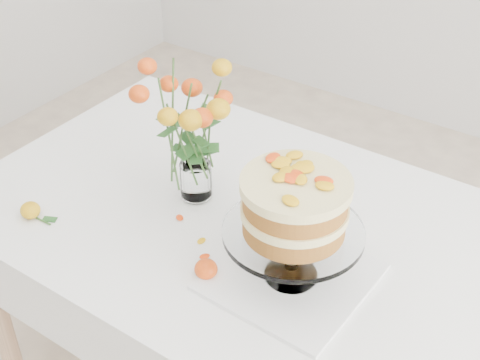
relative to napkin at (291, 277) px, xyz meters
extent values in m
cube|color=tan|center=(-0.22, 0.13, -0.03)|extent=(1.40, 0.90, 0.04)
cylinder|color=tan|center=(-0.84, 0.50, -0.41)|extent=(0.06, 0.06, 0.71)
cube|color=white|center=(-0.22, 0.13, -0.01)|extent=(1.42, 0.92, 0.01)
cube|color=white|center=(-0.22, 0.59, -0.11)|extent=(1.42, 0.01, 0.20)
cube|color=white|center=(-0.93, 0.13, -0.11)|extent=(0.01, 0.92, 0.20)
cube|color=white|center=(0.00, 0.00, 0.00)|extent=(0.34, 0.34, 0.01)
cylinder|color=white|center=(0.00, 0.00, 0.08)|extent=(0.03, 0.03, 0.10)
cylinder|color=white|center=(0.00, 0.00, 0.13)|extent=(0.31, 0.31, 0.01)
cylinder|color=brown|center=(0.00, 0.00, 0.16)|extent=(0.27, 0.27, 0.04)
cylinder|color=#F8F2A0|center=(0.00, 0.00, 0.19)|extent=(0.28, 0.28, 0.02)
cylinder|color=brown|center=(0.00, 0.00, 0.23)|extent=(0.27, 0.27, 0.04)
cylinder|color=#F8F2A0|center=(0.00, 0.00, 0.26)|extent=(0.28, 0.28, 0.02)
cylinder|color=white|center=(-0.36, 0.12, 0.00)|extent=(0.07, 0.07, 0.01)
cylinder|color=white|center=(-0.36, 0.12, 0.05)|extent=(0.08, 0.08, 0.10)
ellipsoid|color=gold|center=(-0.66, -0.18, 0.02)|extent=(0.05, 0.05, 0.04)
cylinder|color=#345A24|center=(-0.62, -0.18, 0.00)|extent=(0.06, 0.01, 0.01)
ellipsoid|color=red|center=(-0.16, -0.10, 0.02)|extent=(0.05, 0.05, 0.05)
cylinder|color=#345A24|center=(-0.13, -0.11, 0.00)|extent=(0.06, 0.03, 0.01)
ellipsoid|color=#DFA10E|center=(-0.34, 0.03, 0.00)|extent=(0.03, 0.02, 0.00)
ellipsoid|color=#DFA10E|center=(-0.24, -0.01, 0.00)|extent=(0.03, 0.02, 0.00)
ellipsoid|color=#DFA10E|center=(-0.20, -0.05, 0.00)|extent=(0.03, 0.02, 0.00)
camera|label=1|loc=(0.53, -0.97, 1.06)|focal=50.00mm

